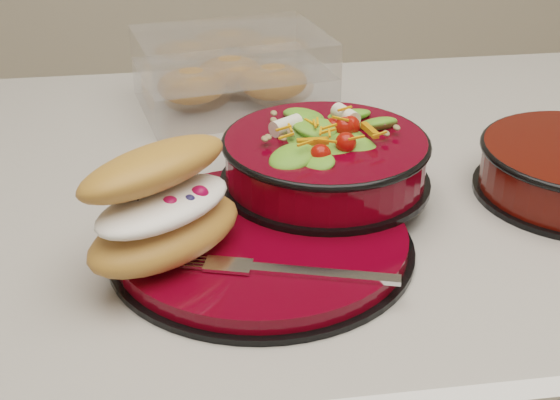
{
  "coord_description": "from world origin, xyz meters",
  "views": [
    {
      "loc": [
        -0.14,
        -0.75,
        1.28
      ],
      "look_at": [
        -0.05,
        -0.13,
        0.94
      ],
      "focal_mm": 50.0,
      "sensor_mm": 36.0,
      "label": 1
    }
  ],
  "objects": [
    {
      "name": "dinner_plate",
      "position": [
        -0.07,
        -0.15,
        0.91
      ],
      "size": [
        0.28,
        0.28,
        0.02
      ],
      "rotation": [
        0.0,
        0.0,
        0.17
      ],
      "color": "black",
      "rests_on": "island_counter"
    },
    {
      "name": "salad_bowl",
      "position": [
        0.01,
        -0.06,
        0.95
      ],
      "size": [
        0.21,
        0.21,
        0.09
      ],
      "rotation": [
        0.0,
        0.0,
        -0.39
      ],
      "color": "black",
      "rests_on": "dinner_plate"
    },
    {
      "name": "croissant",
      "position": [
        -0.15,
        -0.17,
        0.96
      ],
      "size": [
        0.17,
        0.17,
        0.09
      ],
      "rotation": [
        0.0,
        0.0,
        0.69
      ],
      "color": "#C77A3D",
      "rests_on": "dinner_plate"
    },
    {
      "name": "fork",
      "position": [
        -0.05,
        -0.22,
        0.92
      ],
      "size": [
        0.16,
        0.06,
        0.0
      ],
      "rotation": [
        0.0,
        0.0,
        1.27
      ],
      "color": "silver",
      "rests_on": "dinner_plate"
    },
    {
      "name": "pastry_box",
      "position": [
        -0.06,
        0.22,
        0.94
      ],
      "size": [
        0.26,
        0.21,
        0.09
      ],
      "rotation": [
        0.0,
        0.0,
        0.18
      ],
      "color": "white",
      "rests_on": "island_counter"
    }
  ]
}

